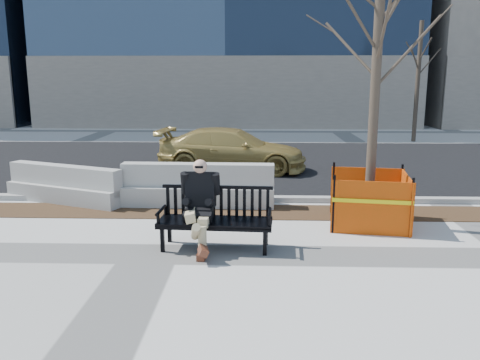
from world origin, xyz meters
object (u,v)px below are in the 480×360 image
at_px(bench, 216,248).
at_px(sedan, 232,171).
at_px(seated_man, 200,247).
at_px(tree_fence, 368,224).
at_px(jersey_barrier_right, 198,205).
at_px(jersey_barrier_left, 66,202).

relative_size(bench, sedan, 0.43).
bearing_deg(sedan, seated_man, -175.72).
bearing_deg(seated_man, tree_fence, 27.37).
bearing_deg(jersey_barrier_right, bench, -76.35).
bearing_deg(sedan, jersey_barrier_right, 178.40).
distance_m(seated_man, tree_fence, 3.48).
bearing_deg(seated_man, jersey_barrier_right, 100.67).
relative_size(sedan, jersey_barrier_right, 1.33).
distance_m(tree_fence, jersey_barrier_right, 3.77).
height_order(seated_man, tree_fence, tree_fence).
xyz_separation_m(sedan, jersey_barrier_right, (-0.57, -4.24, 0.00)).
bearing_deg(tree_fence, seated_man, -155.93).
xyz_separation_m(seated_man, jersey_barrier_left, (-3.49, 2.97, 0.00)).
height_order(bench, sedan, sedan).
distance_m(sedan, jersey_barrier_left, 5.46).
distance_m(seated_man, jersey_barrier_right, 2.77).
distance_m(sedan, jersey_barrier_right, 4.27).
xyz_separation_m(jersey_barrier_left, jersey_barrier_right, (3.13, -0.23, 0.00)).
xyz_separation_m(seated_man, jersey_barrier_right, (-0.36, 2.75, 0.00)).
bearing_deg(bench, jersey_barrier_right, 105.75).
bearing_deg(jersey_barrier_left, seated_man, -18.47).
xyz_separation_m(seated_man, tree_fence, (3.18, 1.42, 0.00)).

